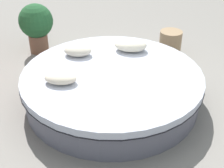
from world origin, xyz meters
The scene contains 7 objects.
ground_plane centered at (0.00, 0.00, 0.00)m, with size 16.00×16.00×0.00m, color gray.
round_bed centered at (0.00, 0.00, 0.26)m, with size 2.72×2.72×0.50m.
throw_pillow_0 centered at (-0.23, -0.78, 0.60)m, with size 0.54×0.36×0.20m, color beige.
throw_pillow_1 centered at (0.62, -0.51, 0.59)m, with size 0.45×0.31×0.17m, color beige.
throw_pillow_2 centered at (0.68, 0.36, 0.58)m, with size 0.46×0.28×0.15m, color beige.
planter centered at (1.66, -1.57, 0.58)m, with size 0.66×0.66×0.98m.
side_table centered at (-0.96, -1.68, 0.25)m, with size 0.43×0.43×0.51m, color #997A56.
Camera 1 is at (-0.45, 3.96, 2.82)m, focal length 49.67 mm.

